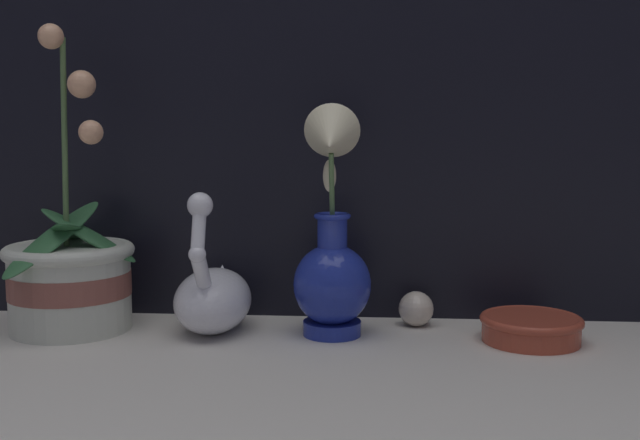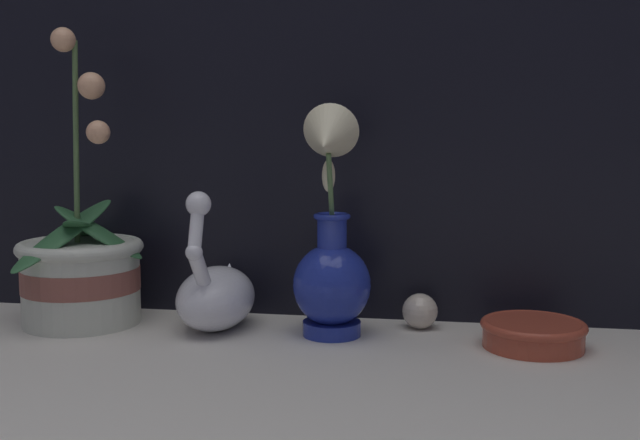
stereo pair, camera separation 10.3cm
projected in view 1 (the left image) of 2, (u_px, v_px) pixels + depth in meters
ground_plane at (293, 355)px, 0.95m from camera, size 2.80×2.80×0.00m
orchid_potted_plant at (70, 274)px, 1.06m from camera, size 0.19×0.24×0.43m
swan_figurine at (213, 295)px, 1.06m from camera, size 0.11×0.19×0.20m
blue_vase at (332, 256)px, 1.02m from camera, size 0.11×0.14×0.32m
glass_sphere at (416, 309)px, 1.09m from camera, size 0.05×0.05×0.05m
amber_dish at (531, 327)px, 1.01m from camera, size 0.14×0.14×0.04m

